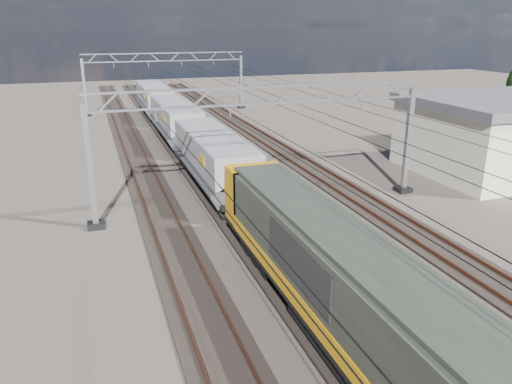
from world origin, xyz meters
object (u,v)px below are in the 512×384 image
object	(u,v)px
locomotive	(347,287)
catenary_gantry_far	(166,80)
hopper_wagon_lead	(214,157)
hopper_wagon_mid	(175,119)
hopper_wagon_third	(154,98)
catenary_gantry_mid	(265,143)

from	to	relation	value
locomotive	catenary_gantry_far	bearing A→B (deg)	87.69
hopper_wagon_lead	hopper_wagon_mid	world-z (taller)	same
locomotive	hopper_wagon_lead	size ratio (longest dim) A/B	1.62
hopper_wagon_mid	catenary_gantry_far	bearing A→B (deg)	83.53
hopper_wagon_lead	locomotive	bearing A→B (deg)	-90.00
hopper_wagon_lead	hopper_wagon_third	xyz separation A→B (m)	(0.00, 28.40, 0.00)
hopper_wagon_third	hopper_wagon_mid	bearing A→B (deg)	-90.00
catenary_gantry_far	hopper_wagon_lead	world-z (taller)	catenary_gantry_far
catenary_gantry_far	locomotive	xyz separation A→B (m)	(-2.00, -49.54, -1.58)
hopper_wagon_third	hopper_wagon_lead	bearing A→B (deg)	-90.00
hopper_wagon_third	locomotive	bearing A→B (deg)	-90.00
hopper_wagon_lead	hopper_wagon_mid	distance (m)	14.20
hopper_wagon_mid	catenary_gantry_mid	bearing A→B (deg)	-83.78
catenary_gantry_far	hopper_wagon_third	bearing A→B (deg)	-120.15
catenary_gantry_far	locomotive	world-z (taller)	catenary_gantry_far
catenary_gantry_far	hopper_wagon_mid	size ratio (longest dim) A/B	1.53
catenary_gantry_far	locomotive	distance (m)	49.60
catenary_gantry_mid	hopper_wagon_lead	xyz separation A→B (m)	(-2.00, 4.16, -1.67)
hopper_wagon_third	catenary_gantry_far	bearing A→B (deg)	59.85
catenary_gantry_mid	hopper_wagon_third	xyz separation A→B (m)	(-2.00, 32.56, -1.67)
catenary_gantry_mid	locomotive	xyz separation A→B (m)	(-2.00, -13.54, -1.58)
locomotive	hopper_wagon_third	xyz separation A→B (m)	(-0.00, 46.10, -0.09)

